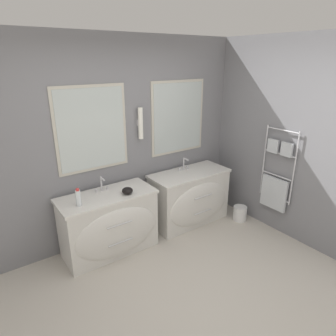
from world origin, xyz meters
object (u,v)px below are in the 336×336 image
object	(u,v)px
vanity_left	(110,224)
amenity_bowl	(127,191)
toiletry_bottle	(78,198)
vanity_right	(190,198)
waste_bin	(240,213)

from	to	relation	value
vanity_left	amenity_bowl	size ratio (longest dim) A/B	8.70
toiletry_bottle	amenity_bowl	xyz separation A→B (m)	(0.58, -0.04, -0.06)
vanity_right	waste_bin	bearing A→B (deg)	-32.07
amenity_bowl	vanity_left	bearing A→B (deg)	157.82
vanity_left	waste_bin	world-z (taller)	vanity_left
amenity_bowl	waste_bin	size ratio (longest dim) A/B	0.61
toiletry_bottle	waste_bin	size ratio (longest dim) A/B	0.94
vanity_right	waste_bin	distance (m)	0.81
waste_bin	vanity_right	bearing A→B (deg)	147.93
vanity_left	waste_bin	bearing A→B (deg)	-11.87
vanity_left	waste_bin	distance (m)	1.98
toiletry_bottle	vanity_right	bearing A→B (deg)	1.83
vanity_left	amenity_bowl	distance (m)	0.49
vanity_left	toiletry_bottle	size ratio (longest dim) A/B	5.68
vanity_right	toiletry_bottle	size ratio (longest dim) A/B	5.68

